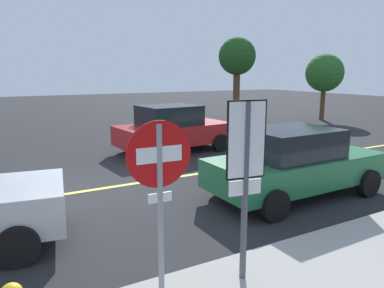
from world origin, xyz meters
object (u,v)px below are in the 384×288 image
object	(u,v)px
tree_centre_verge	(237,58)
stop_sign	(160,186)
tree_left_verge	(325,73)
car_green_mid_road	(294,163)
speed_limit_sign	(246,160)
car_red_near_curb	(173,129)

from	to	relation	value
tree_centre_verge	stop_sign	bearing A→B (deg)	-128.50
stop_sign	tree_left_verge	world-z (taller)	tree_left_verge
car_green_mid_road	tree_left_verge	size ratio (longest dim) A/B	1.09
stop_sign	speed_limit_sign	size ratio (longest dim) A/B	0.93
car_green_mid_road	tree_centre_verge	distance (m)	12.92
stop_sign	tree_left_verge	distance (m)	19.79
tree_left_verge	tree_centre_verge	xyz separation A→B (m)	(-5.28, 1.57, 0.84)
speed_limit_sign	tree_centre_verge	world-z (taller)	tree_centre_verge
stop_sign	car_green_mid_road	xyz separation A→B (m)	(4.40, 2.35, -0.79)
speed_limit_sign	tree_left_verge	distance (m)	18.90
car_red_near_curb	tree_centre_verge	world-z (taller)	tree_centre_verge
speed_limit_sign	car_green_mid_road	world-z (taller)	speed_limit_sign
stop_sign	car_red_near_curb	size ratio (longest dim) A/B	0.55
car_green_mid_road	tree_left_verge	world-z (taller)	tree_left_verge
car_red_near_curb	tree_left_verge	world-z (taller)	tree_left_verge
tree_left_verge	speed_limit_sign	bearing A→B (deg)	-141.28
stop_sign	car_red_near_curb	xyz separation A→B (m)	(4.02, 8.03, -0.75)
car_green_mid_road	tree_left_verge	xyz separation A→B (m)	(11.48, 9.40, 1.99)
car_green_mid_road	speed_limit_sign	bearing A→B (deg)	-143.47
speed_limit_sign	car_red_near_curb	size ratio (longest dim) A/B	0.59
car_green_mid_road	tree_centre_verge	size ratio (longest dim) A/B	0.90
tree_centre_verge	car_red_near_curb	bearing A→B (deg)	-141.17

